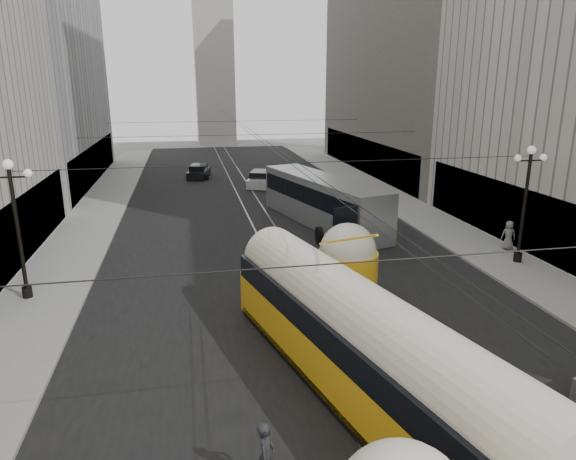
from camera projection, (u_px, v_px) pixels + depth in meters
name	position (u px, v px, depth m)	size (l,w,h in m)	color
road	(256.00, 212.00, 39.74)	(20.00, 85.00, 0.02)	black
sidewalk_left	(100.00, 208.00, 40.77)	(4.00, 72.00, 0.15)	gray
sidewalk_right	(385.00, 196.00, 45.26)	(4.00, 72.00, 0.15)	gray
rail_left	(246.00, 213.00, 39.60)	(0.12, 85.00, 0.04)	gray
rail_right	(266.00, 212.00, 39.88)	(0.12, 85.00, 0.04)	gray
building_left_far	(12.00, 30.00, 46.65)	(12.60, 28.60, 28.60)	#999999
building_right_far	(423.00, 17.00, 53.57)	(12.60, 32.60, 32.60)	#514C47
distant_tower	(213.00, 47.00, 80.37)	(6.00, 6.00, 31.36)	#B2AFA8
lamppost_left_mid	(17.00, 222.00, 22.68)	(1.86, 0.44, 6.37)	black
lamppost_right_mid	(525.00, 198.00, 27.39)	(1.86, 0.44, 6.37)	black
catenary	(258.00, 137.00, 37.18)	(25.00, 72.00, 0.23)	black
streetcar	(362.00, 343.00, 16.01)	(6.22, 16.81, 3.78)	yellow
city_bus	(323.00, 199.00, 35.87)	(6.14, 13.62, 3.34)	#A4A7A9
sedan_white_far	(261.00, 179.00, 49.54)	(3.32, 5.13, 1.50)	silver
sedan_dark_far	(199.00, 172.00, 53.98)	(2.69, 4.67, 1.39)	black
pedestrian_crossing_a	(266.00, 455.00, 12.56)	(0.65, 0.43, 1.79)	#232429
pedestrian_sidewalk_right	(509.00, 235.00, 30.23)	(0.85, 0.52, 1.73)	slate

